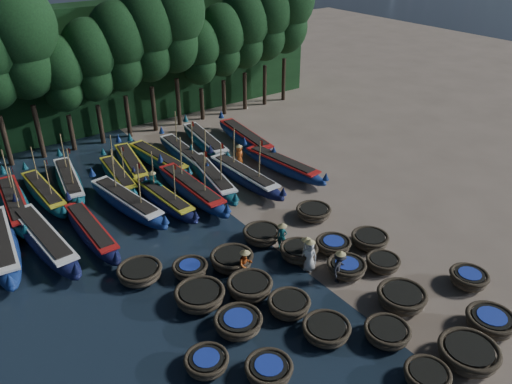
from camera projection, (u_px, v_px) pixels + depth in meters
ground at (281, 252)px, 26.82m from camera, size 120.00×120.00×0.00m
foliage_wall at (105, 67)px, 41.07m from camera, size 40.00×3.00×10.00m
coracle_2 at (427, 376)px, 19.07m from camera, size 2.17×2.17×0.69m
coracle_3 at (468, 354)px, 19.97m from camera, size 2.98×2.98×0.81m
coracle_4 at (490, 322)px, 21.53m from camera, size 2.34×2.34×0.82m
coracle_5 at (269, 370)px, 19.32m from camera, size 2.19×2.19×0.70m
coracle_6 at (326, 330)px, 21.22m from camera, size 2.56×2.56×0.69m
coracle_7 at (387, 333)px, 21.07m from camera, size 2.16×2.16×0.68m
coracle_8 at (402, 298)px, 22.89m from camera, size 2.57×2.57×0.82m
coracle_9 at (469, 278)px, 24.18m from camera, size 1.88×1.88×0.76m
coracle_10 at (207, 362)px, 19.71m from camera, size 1.88×1.88×0.64m
coracle_11 at (238, 323)px, 21.55m from camera, size 2.57×2.57×0.72m
coracle_12 at (289, 305)px, 22.51m from camera, size 2.06×2.06×0.76m
coracle_13 at (346, 268)px, 24.99m from camera, size 2.12×2.12×0.69m
coracle_14 at (383, 263)px, 25.38m from camera, size 1.85×1.85×0.65m
coracle_15 at (200, 296)px, 23.02m from camera, size 2.70×2.70×0.81m
coracle_16 at (250, 287)px, 23.57m from camera, size 2.59×2.59×0.82m
coracle_17 at (299, 252)px, 26.10m from camera, size 2.08×2.08×0.77m
coracle_18 at (333, 245)px, 26.79m from camera, size 1.91×1.91×0.64m
coracle_19 at (370, 240)px, 27.15m from camera, size 2.06×2.06×0.71m
coracle_20 at (140, 272)px, 24.59m from camera, size 2.71×2.71×0.75m
coracle_21 at (190, 269)px, 24.86m from camera, size 2.10×2.10×0.70m
coracle_22 at (232, 260)px, 25.42m from camera, size 2.53×2.53×0.83m
coracle_23 at (262, 235)px, 27.53m from camera, size 2.39×2.39×0.75m
coracle_24 at (314, 212)px, 29.72m from camera, size 2.21×2.21×0.69m
long_boat_0 at (2, 244)px, 26.46m from camera, size 2.44×8.98×1.59m
long_boat_1 at (44, 239)px, 26.85m from camera, size 2.32×9.16×1.62m
long_boat_2 at (91, 231)px, 27.71m from camera, size 1.40×7.94×1.40m
long_boat_3 at (126, 202)px, 30.42m from camera, size 2.75×8.52×3.66m
long_boat_4 at (163, 198)px, 30.97m from camera, size 1.89×7.71×3.28m
long_boat_5 at (191, 189)px, 31.85m from camera, size 1.65×8.79×3.73m
long_boat_6 at (212, 177)px, 33.32m from camera, size 2.86×8.30×3.57m
long_boat_7 at (244, 176)px, 33.51m from camera, size 1.79×8.49×3.61m
long_boat_8 at (282, 165)px, 35.06m from camera, size 2.46×8.30×1.47m
long_boat_9 at (15, 204)px, 30.16m from camera, size 2.17×8.71×3.71m
long_boat_10 at (44, 193)px, 31.55m from camera, size 1.69×7.73×3.28m
long_boat_11 at (69, 181)px, 32.87m from camera, size 2.61×8.06×3.46m
long_boat_12 at (118, 176)px, 33.65m from camera, size 1.91×7.28×3.10m
long_boat_13 at (132, 164)px, 35.21m from camera, size 2.62×7.82×1.39m
long_boat_14 at (158, 159)px, 35.85m from camera, size 2.33×8.11×1.44m
long_boat_15 at (183, 153)px, 36.82m from camera, size 1.79×8.05×3.42m
long_boat_16 at (205, 141)px, 38.64m from camera, size 2.59×8.50×1.51m
long_boat_17 at (245, 138)px, 39.22m from camera, size 2.49×8.91×1.58m
fisherman_0 at (309, 255)px, 25.04m from camera, size 0.83×1.00×1.95m
fisherman_1 at (282, 235)px, 26.73m from camera, size 0.63×0.64×1.69m
fisherman_2 at (245, 263)px, 24.59m from camera, size 0.86×0.74×1.73m
fisherman_3 at (339, 267)px, 24.27m from camera, size 1.26×1.02×1.90m
fisherman_4 at (306, 250)px, 25.53m from camera, size 0.90×0.92×1.75m
fisherman_5 at (153, 184)px, 31.74m from camera, size 1.30×1.63×1.94m
fisherman_6 at (239, 154)px, 35.90m from camera, size 0.79×0.56×1.72m
tree_4 at (18, 39)px, 33.32m from camera, size 5.34×5.34×12.58m
tree_5 at (60, 74)px, 35.80m from camera, size 3.68×3.68×8.68m
tree_6 at (90, 59)px, 36.66m from camera, size 4.09×4.09×9.65m
tree_7 at (119, 46)px, 37.52m from camera, size 4.51×4.51×10.63m
tree_8 at (146, 33)px, 38.38m from camera, size 4.92×4.92×11.60m
tree_9 at (172, 21)px, 39.24m from camera, size 5.34×5.34×12.58m
tree_10 at (199, 52)px, 41.72m from camera, size 3.68×3.68×8.68m
tree_11 at (222, 40)px, 42.58m from camera, size 4.09×4.09×9.65m
tree_12 at (244, 29)px, 43.44m from camera, size 4.51×4.51×10.63m
tree_13 at (265, 18)px, 44.30m from camera, size 4.92×4.92×11.60m
tree_14 at (286, 7)px, 45.15m from camera, size 5.34×5.34×12.58m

